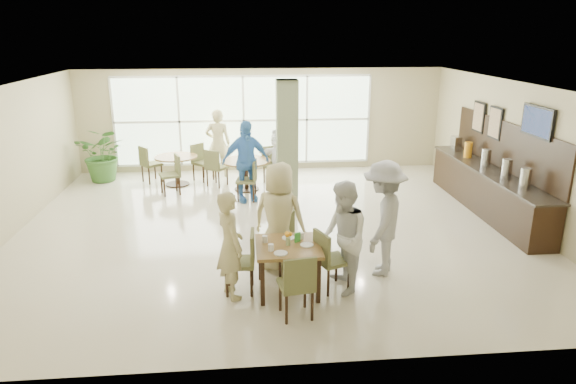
{
  "coord_description": "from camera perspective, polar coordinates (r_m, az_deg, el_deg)",
  "views": [
    {
      "loc": [
        -0.58,
        -9.64,
        3.78
      ],
      "look_at": [
        0.2,
        -1.2,
        1.1
      ],
      "focal_mm": 32.0,
      "sensor_mm": 36.0,
      "label": 1
    }
  ],
  "objects": [
    {
      "name": "framed_art_a",
      "position": [
        12.15,
        22.03,
        7.13
      ],
      "size": [
        0.05,
        0.55,
        0.7
      ],
      "color": "black",
      "rests_on": "ground"
    },
    {
      "name": "adult_a",
      "position": [
        11.7,
        -4.73,
        3.41
      ],
      "size": [
        1.23,
        0.91,
        1.87
      ],
      "primitive_type": "imported",
      "rotation": [
        0.0,
        0.0,
        0.28
      ],
      "color": "#4687D2",
      "rests_on": "ground"
    },
    {
      "name": "adult_b",
      "position": [
        12.57,
        -1.01,
        3.69
      ],
      "size": [
        1.13,
        1.55,
        1.54
      ],
      "primitive_type": "imported",
      "rotation": [
        0.0,
        0.0,
        -1.16
      ],
      "color": "white",
      "rests_on": "ground"
    },
    {
      "name": "adult_standing",
      "position": [
        13.82,
        -7.78,
        5.39
      ],
      "size": [
        0.68,
        0.46,
        1.82
      ],
      "primitive_type": "imported",
      "rotation": [
        0.0,
        0.0,
        3.1
      ],
      "color": "#C5BA83",
      "rests_on": "ground"
    },
    {
      "name": "teen_right",
      "position": [
        7.63,
        6.13,
        -5.11
      ],
      "size": [
        0.72,
        0.88,
        1.71
      ],
      "primitive_type": "imported",
      "rotation": [
        0.0,
        0.0,
        -1.49
      ],
      "color": "white",
      "rests_on": "ground"
    },
    {
      "name": "room_shell",
      "position": [
        9.88,
        -1.81,
        5.4
      ],
      "size": [
        10.0,
        10.0,
        10.0
      ],
      "color": "white",
      "rests_on": "ground"
    },
    {
      "name": "framed_art_b",
      "position": [
        12.86,
        20.44,
        7.82
      ],
      "size": [
        0.05,
        0.55,
        0.7
      ],
      "color": "black",
      "rests_on": "ground"
    },
    {
      "name": "column",
      "position": [
        11.15,
        -0.12,
        5.21
      ],
      "size": [
        0.45,
        0.45,
        2.8
      ],
      "primitive_type": "cube",
      "color": "#62704E",
      "rests_on": "ground"
    },
    {
      "name": "main_table",
      "position": [
        7.66,
        0.01,
        -6.54
      ],
      "size": [
        0.95,
        0.95,
        0.75
      ],
      "color": "brown",
      "rests_on": "ground"
    },
    {
      "name": "teen_left",
      "position": [
        7.51,
        -6.47,
        -5.87
      ],
      "size": [
        0.6,
        0.7,
        1.62
      ],
      "primitive_type": "imported",
      "rotation": [
        0.0,
        0.0,
        1.99
      ],
      "color": "#C5BA83",
      "rests_on": "ground"
    },
    {
      "name": "chairs_table_right",
      "position": [
        12.66,
        -4.73,
        2.36
      ],
      "size": [
        2.03,
        1.81,
        0.95
      ],
      "color": "brown",
      "rests_on": "ground"
    },
    {
      "name": "teen_standing",
      "position": [
        8.26,
        10.53,
        -2.92
      ],
      "size": [
        1.16,
        1.39,
        1.87
      ],
      "primitive_type": "imported",
      "rotation": [
        0.0,
        0.0,
        -2.03
      ],
      "color": "#ACACAE",
      "rests_on": "ground"
    },
    {
      "name": "buffet_counter",
      "position": [
        11.89,
        21.32,
        0.56
      ],
      "size": [
        0.64,
        4.7,
        1.95
      ],
      "color": "black",
      "rests_on": "ground"
    },
    {
      "name": "round_table_left",
      "position": [
        13.3,
        -12.31,
        3.15
      ],
      "size": [
        1.07,
        1.07,
        0.75
      ],
      "color": "brown",
      "rests_on": "ground"
    },
    {
      "name": "window_bank",
      "position": [
        14.3,
        -4.94,
        7.9
      ],
      "size": [
        7.0,
        0.04,
        7.0
      ],
      "color": "silver",
      "rests_on": "ground"
    },
    {
      "name": "wall_tv",
      "position": [
        10.72,
        25.98,
        7.04
      ],
      "size": [
        0.06,
        1.0,
        0.58
      ],
      "color": "black",
      "rests_on": "ground"
    },
    {
      "name": "round_table_right",
      "position": [
        12.62,
        -4.67,
        2.86
      ],
      "size": [
        1.2,
        1.2,
        0.75
      ],
      "color": "brown",
      "rests_on": "ground"
    },
    {
      "name": "teen_far",
      "position": [
        8.26,
        -0.99,
        -2.83
      ],
      "size": [
        1.01,
        0.81,
        1.81
      ],
      "primitive_type": "imported",
      "rotation": [
        0.0,
        0.0,
        2.71
      ],
      "color": "#C5BA83",
      "rests_on": "ground"
    },
    {
      "name": "ground",
      "position": [
        10.38,
        -1.72,
        -3.83
      ],
      "size": [
        10.0,
        10.0,
        0.0
      ],
      "primitive_type": "plane",
      "color": "beige",
      "rests_on": "ground"
    },
    {
      "name": "chairs_main_table",
      "position": [
        7.74,
        0.06,
        -7.76
      ],
      "size": [
        1.93,
        1.94,
        0.95
      ],
      "color": "brown",
      "rests_on": "ground"
    },
    {
      "name": "chairs_table_left",
      "position": [
        13.29,
        -12.45,
        2.73
      ],
      "size": [
        1.95,
        1.74,
        0.95
      ],
      "color": "brown",
      "rests_on": "ground"
    },
    {
      "name": "potted_plant",
      "position": [
        14.15,
        -19.79,
        3.98
      ],
      "size": [
        1.51,
        1.51,
        1.42
      ],
      "primitive_type": "imported",
      "rotation": [
        0.0,
        0.0,
        -0.2
      ],
      "color": "#376829",
      "rests_on": "ground"
    },
    {
      "name": "tabletop_clutter",
      "position": [
        7.61,
        -0.13,
        -5.44
      ],
      "size": [
        0.75,
        0.75,
        0.21
      ],
      "color": "white",
      "rests_on": "main_table"
    }
  ]
}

